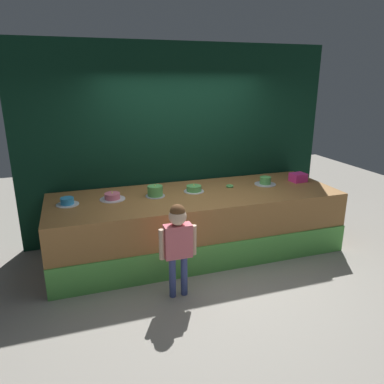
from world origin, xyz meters
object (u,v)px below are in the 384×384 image
at_px(pink_box, 298,177).
at_px(cake_far_right, 265,181).
at_px(child_figure, 178,238).
at_px(cake_far_left, 67,202).
at_px(donut, 230,186).
at_px(cake_right, 194,189).
at_px(cake_left, 112,197).
at_px(cake_center, 155,191).

bearing_deg(pink_box, cake_far_right, 178.91).
bearing_deg(child_figure, cake_far_left, 135.53).
bearing_deg(donut, pink_box, -2.19).
xyz_separation_m(pink_box, cake_right, (-1.71, 0.01, -0.02)).
height_order(cake_left, cake_far_right, cake_left).
distance_m(child_figure, donut, 1.65).
xyz_separation_m(donut, cake_left, (-1.71, -0.02, 0.02)).
height_order(donut, cake_right, cake_right).
relative_size(cake_right, cake_far_right, 0.89).
bearing_deg(cake_center, cake_right, 3.56).
relative_size(donut, cake_far_left, 0.39).
distance_m(cake_far_left, cake_right, 1.71).
height_order(donut, cake_center, cake_center).
bearing_deg(child_figure, donut, 45.69).
distance_m(child_figure, cake_far_right, 2.07).
xyz_separation_m(donut, cake_far_right, (0.57, -0.03, 0.03)).
distance_m(donut, cake_center, 1.14).
xyz_separation_m(cake_left, cake_center, (0.57, -0.05, 0.03)).
relative_size(cake_left, cake_far_right, 1.04).
xyz_separation_m(pink_box, cake_far_right, (-0.57, 0.01, -0.02)).
relative_size(pink_box, cake_center, 0.85).
distance_m(pink_box, donut, 1.14).
relative_size(pink_box, donut, 2.04).
height_order(child_figure, donut, child_figure).
distance_m(cake_left, cake_far_right, 2.28).
height_order(cake_far_left, cake_right, cake_right).
bearing_deg(cake_far_right, pink_box, -1.09).
distance_m(pink_box, cake_left, 2.85).
bearing_deg(cake_far_right, cake_right, 180.00).
relative_size(child_figure, donut, 10.12).
xyz_separation_m(cake_center, cake_far_right, (1.71, 0.04, -0.02)).
bearing_deg(cake_left, child_figure, -63.82).
xyz_separation_m(child_figure, cake_center, (0.00, 1.10, 0.22)).
bearing_deg(cake_far_left, cake_center, -0.62).
bearing_deg(child_figure, cake_center, 89.81).
height_order(child_figure, cake_left, child_figure).
bearing_deg(cake_center, cake_left, 175.10).
xyz_separation_m(cake_center, cake_right, (0.57, 0.04, -0.03)).
bearing_deg(cake_center, cake_far_right, 1.19).
height_order(pink_box, donut, pink_box).
bearing_deg(cake_right, cake_far_right, -0.00).
height_order(cake_left, cake_right, cake_right).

